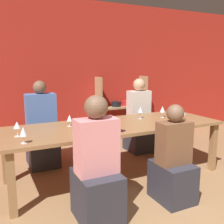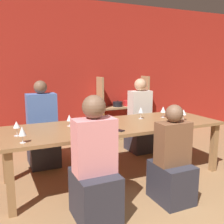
# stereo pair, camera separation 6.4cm
# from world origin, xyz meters

# --- Properties ---
(wall_back_red) EXTENTS (8.80, 0.06, 2.70)m
(wall_back_red) POSITION_xyz_m (0.00, 3.83, 1.35)
(wall_back_red) COLOR red
(wall_back_red) RESTS_ON ground_plane
(shelf_unit) EXTENTS (1.06, 0.30, 1.27)m
(shelf_unit) POSITION_xyz_m (0.86, 3.63, 0.46)
(shelf_unit) COLOR tan
(shelf_unit) RESTS_ON ground_plane
(dining_table) EXTENTS (2.88, 1.00, 0.73)m
(dining_table) POSITION_xyz_m (-0.14, 1.99, 0.66)
(dining_table) COLOR olive
(dining_table) RESTS_ON ground_plane
(mixing_bowl) EXTENTS (0.23, 0.23, 0.11)m
(mixing_bowl) POSITION_xyz_m (-0.48, 1.94, 0.79)
(mixing_bowl) COLOR #B7BABC
(mixing_bowl) RESTS_ON dining_table
(wine_bottle_green) EXTENTS (0.07, 0.07, 0.31)m
(wine_bottle_green) POSITION_xyz_m (-0.42, 1.78, 0.85)
(wine_bottle_green) COLOR brown
(wine_bottle_green) RESTS_ON dining_table
(wine_glass_red_a) EXTENTS (0.08, 0.08, 0.17)m
(wine_glass_red_a) POSITION_xyz_m (-1.35, 1.64, 0.85)
(wine_glass_red_a) COLOR white
(wine_glass_red_a) RESTS_ON dining_table
(wine_glass_white_a) EXTENTS (0.08, 0.08, 0.18)m
(wine_glass_white_a) POSITION_xyz_m (0.36, 2.16, 0.86)
(wine_glass_white_a) COLOR white
(wine_glass_white_a) RESTS_ON dining_table
(wine_glass_empty_a) EXTENTS (0.08, 0.08, 0.17)m
(wine_glass_empty_a) POSITION_xyz_m (-1.38, 1.94, 0.86)
(wine_glass_empty_a) COLOR white
(wine_glass_empty_a) RESTS_ON dining_table
(wine_glass_white_b) EXTENTS (0.07, 0.07, 0.15)m
(wine_glass_white_b) POSITION_xyz_m (-0.72, 2.15, 0.84)
(wine_glass_white_b) COLOR white
(wine_glass_white_b) RESTS_ON dining_table
(wine_glass_white_c) EXTENTS (0.06, 0.06, 0.15)m
(wine_glass_white_c) POSITION_xyz_m (0.58, 1.72, 0.83)
(wine_glass_white_c) COLOR white
(wine_glass_white_c) RESTS_ON dining_table
(wine_glass_red_b) EXTENTS (0.08, 0.08, 0.17)m
(wine_glass_red_b) POSITION_xyz_m (0.71, 2.11, 0.85)
(wine_glass_red_b) COLOR white
(wine_glass_red_b) RESTS_ON dining_table
(wine_glass_red_c) EXTENTS (0.08, 0.08, 0.16)m
(wine_glass_red_c) POSITION_xyz_m (0.85, 1.82, 0.84)
(wine_glass_red_c) COLOR white
(wine_glass_red_c) RESTS_ON dining_table
(wine_glass_red_d) EXTENTS (0.06, 0.06, 0.17)m
(wine_glass_red_d) POSITION_xyz_m (-0.46, 1.57, 0.85)
(wine_glass_red_d) COLOR white
(wine_glass_red_d) RESTS_ON dining_table
(cell_phone) EXTENTS (0.13, 0.17, 0.01)m
(cell_phone) POSITION_xyz_m (-0.25, 1.67, 0.74)
(cell_phone) COLOR black
(cell_phone) RESTS_ON dining_table
(person_near_a) EXTENTS (0.40, 0.50, 1.24)m
(person_near_a) POSITION_xyz_m (-0.75, 1.17, 0.46)
(person_near_a) COLOR #2D2D38
(person_near_a) RESTS_ON ground_plane
(person_far_a) EXTENTS (0.43, 0.54, 1.29)m
(person_far_a) POSITION_xyz_m (-0.94, 2.85, 0.47)
(person_far_a) COLOR #2D2D38
(person_far_a) RESTS_ON ground_plane
(person_near_b) EXTENTS (0.37, 0.46, 1.10)m
(person_near_b) POSITION_xyz_m (0.15, 1.14, 0.40)
(person_near_b) COLOR #2D2D38
(person_near_b) RESTS_ON ground_plane
(person_far_b) EXTENTS (0.38, 0.47, 1.28)m
(person_far_b) POSITION_xyz_m (0.72, 2.79, 0.48)
(person_far_b) COLOR #2D2D38
(person_far_b) RESTS_ON ground_plane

